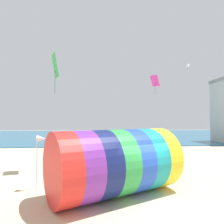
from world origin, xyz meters
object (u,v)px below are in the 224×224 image
Objects in this scene: kite_handler at (176,161)px; kite_green_diamond at (55,66)px; giant_inflatable_tube at (115,162)px; kite_magenta_diamond at (155,81)px; cooler_box at (167,177)px; beach_flag at (41,141)px; kite_white_parafoil at (188,66)px.

kite_handler is 0.61× the size of kite_green_diamond.
kite_green_diamond is (-4.00, 4.98, 6.02)m from giant_inflatable_tube.
kite_magenta_diamond is 15.34m from cooler_box.
cooler_box is at bearing 31.94° from giant_inflatable_tube.
giant_inflatable_tube is at bearing -15.29° from beach_flag.
kite_magenta_diamond reaches higher than cooler_box.
kite_white_parafoil is at bearing 61.47° from kite_handler.
giant_inflatable_tube is at bearing -125.49° from kite_white_parafoil.
kite_white_parafoil is 0.48× the size of kite_magenta_diamond.
cooler_box is (-7.68, -13.32, -10.57)m from kite_white_parafoil.
cooler_box is (7.15, 0.98, -2.33)m from beach_flag.
kite_green_diamond is 1.03× the size of beach_flag.
kite_green_diamond is 14.11m from kite_magenta_diamond.
kite_handler is 0.62× the size of beach_flag.
cooler_box is (3.27, 2.04, -1.40)m from giant_inflatable_tube.
kite_white_parafoil reaches higher than kite_green_diamond.
giant_inflatable_tube is 3.93× the size of kite_handler.
kite_white_parafoil is at bearing 54.51° from giant_inflatable_tube.
giant_inflatable_tube is 5.95× the size of kite_white_parafoil.
giant_inflatable_tube is 4.12m from beach_flag.
cooler_box is (-1.01, -1.06, -0.73)m from kite_handler.
kite_magenta_diamond reaches higher than kite_green_diamond.
kite_green_diamond is at bearing 167.20° from kite_handler.
kite_white_parafoil is at bearing 60.04° from cooler_box.
kite_white_parafoil is 18.66m from cooler_box.
kite_handler is 17.08m from kite_white_parafoil.
cooler_box is at bearing -133.77° from kite_handler.
kite_handler is 3.39× the size of cooler_box.
kite_green_diamond is 1.21× the size of kite_magenta_diamond.
kite_magenta_diamond is (2.02, 11.47, 7.59)m from kite_handler.
kite_green_diamond is 6.42m from beach_flag.
kite_handler is 8.57m from beach_flag.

